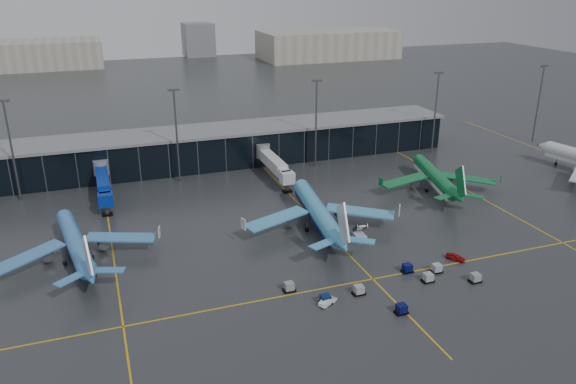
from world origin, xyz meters
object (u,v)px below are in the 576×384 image
object	(u,v)px
baggage_carts	(391,284)
service_van_red	(455,257)
airliner_klm_near	(317,201)
airliner_aer_lingus	(436,169)
mobile_airstair	(360,234)
airliner_arkefly	(73,232)
service_van_white	(328,301)

from	to	relation	value
baggage_carts	service_van_red	bearing A→B (deg)	16.82
baggage_carts	airliner_klm_near	bearing A→B (deg)	95.09
airliner_klm_near	airliner_aer_lingus	size ratio (longest dim) A/B	1.11
airliner_aer_lingus	airliner_klm_near	bearing A→B (deg)	-148.45
mobile_airstair	service_van_red	world-z (taller)	mobile_airstair
mobile_airstair	airliner_aer_lingus	bearing A→B (deg)	36.63
airliner_aer_lingus	service_van_red	world-z (taller)	airliner_aer_lingus
airliner_arkefly	service_van_red	xyz separation A→B (m)	(70.80, -26.05, -5.09)
airliner_klm_near	baggage_carts	bearing A→B (deg)	-77.51
airliner_aer_lingus	baggage_carts	size ratio (longest dim) A/B	1.05
baggage_carts	service_van_white	world-z (taller)	baggage_carts
airliner_aer_lingus	baggage_carts	world-z (taller)	airliner_aer_lingus
airliner_klm_near	airliner_aer_lingus	world-z (taller)	airliner_klm_near
baggage_carts	service_van_red	size ratio (longest dim) A/B	9.31
airliner_klm_near	airliner_aer_lingus	distance (m)	39.91
baggage_carts	service_van_white	size ratio (longest dim) A/B	9.44
airliner_aer_lingus	mobile_airstair	size ratio (longest dim) A/B	10.81
airliner_arkefly	airliner_aer_lingus	world-z (taller)	airliner_arkefly
mobile_airstair	service_van_white	bearing A→B (deg)	-123.39
airliner_klm_near	service_van_red	size ratio (longest dim) A/B	10.77
airliner_arkefly	airliner_aer_lingus	bearing A→B (deg)	-2.78
airliner_klm_near	service_van_white	size ratio (longest dim) A/B	10.93
airliner_klm_near	service_van_white	xyz separation A→B (m)	(-10.36, -30.03, -5.71)
airliner_aer_lingus	service_van_red	bearing A→B (deg)	-102.59
airliner_klm_near	baggage_carts	size ratio (longest dim) A/B	1.16
airliner_klm_near	mobile_airstair	xyz separation A→B (m)	(6.57, -8.28, -5.56)
mobile_airstair	service_van_white	xyz separation A→B (m)	(-16.93, -21.75, -0.15)
mobile_airstair	baggage_carts	bearing A→B (deg)	-96.35
airliner_arkefly	mobile_airstair	xyz separation A→B (m)	(57.42, -10.53, -4.97)
service_van_red	service_van_white	world-z (taller)	service_van_red
airliner_arkefly	service_van_white	world-z (taller)	airliner_arkefly
service_van_white	airliner_klm_near	bearing A→B (deg)	-47.67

